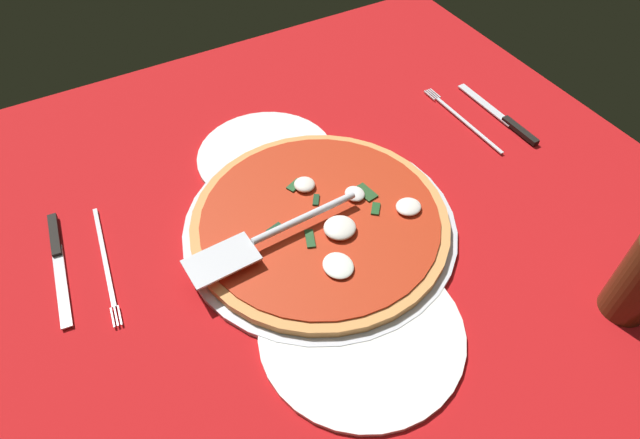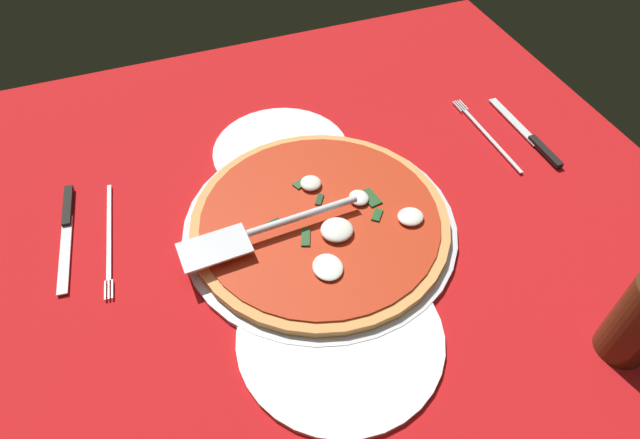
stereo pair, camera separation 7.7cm
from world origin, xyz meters
The scene contains 9 objects.
ground_plane centered at (0.00, 0.00, -0.40)cm, with size 106.36×106.36×0.80cm, color #B51315.
checker_pattern centered at (0.00, 0.00, 0.05)cm, with size 106.36×106.36×0.10cm.
pizza_pan centered at (1.40, 2.10, 0.65)cm, with size 38.79×38.79×1.09cm, color silver.
dinner_plate_left centered at (-15.95, 6.03, 0.60)cm, with size 25.27×25.27×1.00cm, color white.
dinner_plate_right centered at (18.80, 2.33, 0.60)cm, with size 21.95×21.95×1.00cm, color white.
pizza centered at (1.30, 1.99, 1.98)cm, with size 36.45×36.45×2.85cm.
pizza_server centered at (0.62, 10.70, 4.37)cm, with size 5.73×25.32×1.00cm.
place_setting_near centered at (8.82, -34.46, 0.45)cm, with size 21.03×14.09×1.40cm.
place_setting_far centered at (11.84, 33.38, 0.45)cm, with size 23.24×15.17×1.40cm.
Camera 2 is at (-46.40, 20.17, 59.82)cm, focal length 30.74 mm.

